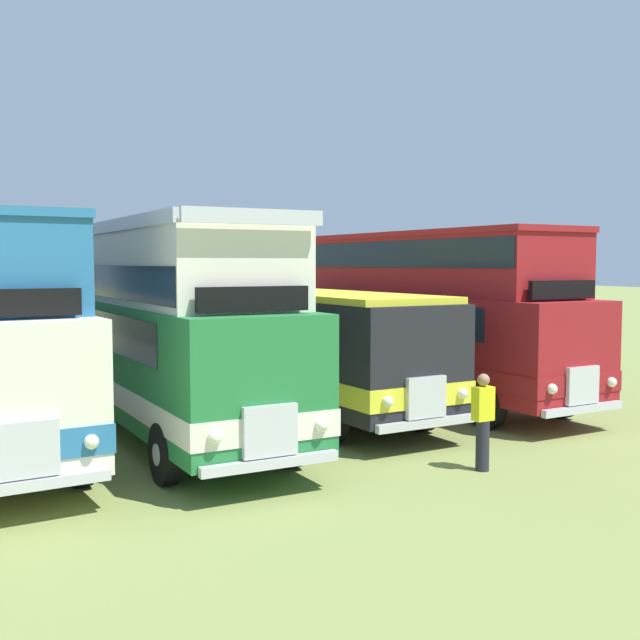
{
  "coord_description": "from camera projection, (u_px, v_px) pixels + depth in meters",
  "views": [
    {
      "loc": [
        -1.13,
        -16.42,
        3.66
      ],
      "look_at": [
        7.84,
        0.05,
        2.28
      ],
      "focal_mm": 43.28,
      "sensor_mm": 36.0,
      "label": 1
    }
  ],
  "objects": [
    {
      "name": "marshal_person",
      "position": [
        483.0,
        421.0,
        13.58
      ],
      "size": [
        0.36,
        0.24,
        1.73
      ],
      "color": "#23232D",
      "rests_on": "ground"
    },
    {
      "name": "bus_seventh_in_row",
      "position": [
        426.0,
        308.0,
        20.74
      ],
      "size": [
        2.8,
        10.6,
        4.49
      ],
      "color": "maroon",
      "rests_on": "ground"
    },
    {
      "name": "bus_sixth_in_row",
      "position": [
        301.0,
        341.0,
        19.02
      ],
      "size": [
        2.79,
        10.03,
        2.99
      ],
      "color": "black",
      "rests_on": "ground"
    },
    {
      "name": "bus_fifth_in_row",
      "position": [
        158.0,
        323.0,
        16.77
      ],
      "size": [
        2.63,
        11.42,
        4.52
      ],
      "color": "#237538",
      "rests_on": "ground"
    }
  ]
}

